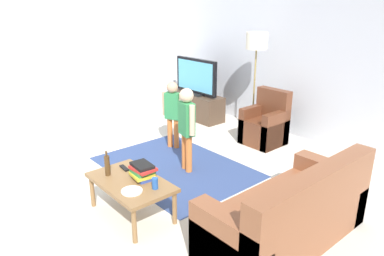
{
  "coord_description": "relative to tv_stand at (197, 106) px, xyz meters",
  "views": [
    {
      "loc": [
        3.48,
        -2.4,
        2.26
      ],
      "look_at": [
        0.0,
        0.6,
        0.65
      ],
      "focal_mm": 33.93,
      "sensor_mm": 36.0,
      "label": 1
    }
  ],
  "objects": [
    {
      "name": "tv_remote",
      "position": [
        1.9,
        -2.8,
        0.19
      ],
      "size": [
        0.17,
        0.07,
        0.02
      ],
      "primitive_type": "cube",
      "rotation": [
        0.0,
        0.0,
        -0.12
      ],
      "color": "black",
      "rests_on": "coffee_table"
    },
    {
      "name": "area_rug",
      "position": [
        1.55,
        -1.79,
        -0.24
      ],
      "size": [
        2.2,
        1.6,
        0.01
      ],
      "primitive_type": "cube",
      "color": "#33477A",
      "rests_on": "ground"
    },
    {
      "name": "child_center",
      "position": [
        1.73,
        -1.71,
        0.47
      ],
      "size": [
        0.39,
        0.2,
        1.18
      ],
      "color": "orange",
      "rests_on": "ground"
    },
    {
      "name": "child_near_tv",
      "position": [
        0.94,
        -1.34,
        0.41
      ],
      "size": [
        0.34,
        0.22,
        1.09
      ],
      "color": "orange",
      "rests_on": "ground"
    },
    {
      "name": "soda_can",
      "position": [
        2.52,
        -2.8,
        0.24
      ],
      "size": [
        0.07,
        0.07,
        0.12
      ],
      "primitive_type": "cylinder",
      "color": "#2659B2",
      "rests_on": "coffee_table"
    },
    {
      "name": "book_stack",
      "position": [
        2.25,
        -2.77,
        0.26
      ],
      "size": [
        0.29,
        0.25,
        0.17
      ],
      "color": "#334CA5",
      "rests_on": "coffee_table"
    },
    {
      "name": "wall_back",
      "position": [
        1.83,
        0.7,
        1.11
      ],
      "size": [
        6.0,
        0.12,
        2.7
      ],
      "primitive_type": "cube",
      "color": "silver",
      "rests_on": "ground"
    },
    {
      "name": "wall_left",
      "position": [
        -1.17,
        -2.3,
        1.11
      ],
      "size": [
        0.12,
        6.0,
        2.7
      ],
      "primitive_type": "cube",
      "color": "silver",
      "rests_on": "ground"
    },
    {
      "name": "bottle",
      "position": [
        1.92,
        -3.02,
        0.3
      ],
      "size": [
        0.06,
        0.06,
        0.29
      ],
      "color": "#4C3319",
      "rests_on": "coffee_table"
    },
    {
      "name": "tv",
      "position": [
        -0.0,
        -0.02,
        0.6
      ],
      "size": [
        1.1,
        0.28,
        0.71
      ],
      "color": "black",
      "rests_on": "tv_stand"
    },
    {
      "name": "coffee_table",
      "position": [
        2.2,
        -2.9,
        0.13
      ],
      "size": [
        1.0,
        0.6,
        0.42
      ],
      "color": "olive",
      "rests_on": "ground"
    },
    {
      "name": "ground",
      "position": [
        1.83,
        -2.3,
        -0.24
      ],
      "size": [
        7.8,
        7.8,
        0.0
      ],
      "primitive_type": "plane",
      "color": "beige"
    },
    {
      "name": "floor_lamp",
      "position": [
        1.33,
        0.15,
        1.3
      ],
      "size": [
        0.36,
        0.36,
        1.78
      ],
      "color": "#262626",
      "rests_on": "ground"
    },
    {
      "name": "tv_stand",
      "position": [
        0.0,
        0.0,
        0.0
      ],
      "size": [
        1.2,
        0.44,
        0.5
      ],
      "color": "#4C3828",
      "rests_on": "ground"
    },
    {
      "name": "couch",
      "position": [
        3.65,
        -1.99,
        0.05
      ],
      "size": [
        0.8,
        1.8,
        0.86
      ],
      "color": "brown",
      "rests_on": "ground"
    },
    {
      "name": "plate",
      "position": [
        2.42,
        -3.02,
        0.18
      ],
      "size": [
        0.22,
        0.22,
        0.02
      ],
      "color": "white",
      "rests_on": "coffee_table"
    },
    {
      "name": "armchair",
      "position": [
        1.79,
        -0.04,
        0.05
      ],
      "size": [
        0.6,
        0.6,
        0.9
      ],
      "color": "brown",
      "rests_on": "ground"
    }
  ]
}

